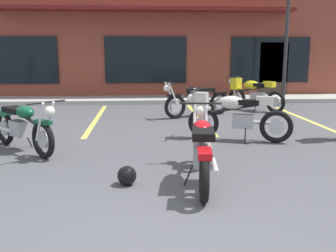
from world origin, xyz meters
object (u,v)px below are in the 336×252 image
(motorcycle_blue_standard, at_px, (233,114))
(motorcycle_green_cafe_racer, at_px, (197,100))
(parking_lot_lamp_post, at_px, (289,12))
(motorcycle_foreground_classic, at_px, (202,149))
(helmet_on_pavement, at_px, (127,176))
(motorcycle_red_sportbike, at_px, (22,126))
(motorcycle_black_cruiser, at_px, (253,93))

(motorcycle_blue_standard, bearing_deg, motorcycle_green_cafe_racer, 96.06)
(motorcycle_blue_standard, height_order, parking_lot_lamp_post, parking_lot_lamp_post)
(motorcycle_foreground_classic, bearing_deg, motorcycle_green_cafe_racer, 82.41)
(motorcycle_blue_standard, bearing_deg, helmet_on_pavement, -128.92)
(motorcycle_red_sportbike, distance_m, motorcycle_blue_standard, 3.98)
(motorcycle_red_sportbike, height_order, parking_lot_lamp_post, parking_lot_lamp_post)
(motorcycle_green_cafe_racer, xyz_separation_m, parking_lot_lamp_post, (3.28, 2.20, 2.54))
(motorcycle_green_cafe_racer, distance_m, parking_lot_lamp_post, 4.69)
(motorcycle_blue_standard, height_order, motorcycle_green_cafe_racer, same)
(motorcycle_green_cafe_racer, height_order, helmet_on_pavement, motorcycle_green_cafe_racer)
(motorcycle_red_sportbike, distance_m, parking_lot_lamp_post, 9.29)
(helmet_on_pavement, bearing_deg, motorcycle_foreground_classic, 4.03)
(motorcycle_black_cruiser, xyz_separation_m, motorcycle_green_cafe_racer, (-1.86, -1.11, -0.07))
(motorcycle_foreground_classic, distance_m, motorcycle_red_sportbike, 3.44)
(motorcycle_red_sportbike, height_order, helmet_on_pavement, motorcycle_red_sportbike)
(motorcycle_foreground_classic, xyz_separation_m, motorcycle_green_cafe_racer, (0.71, 5.31, 0.00))
(helmet_on_pavement, bearing_deg, motorcycle_red_sportbike, 134.92)
(motorcycle_foreground_classic, height_order, motorcycle_black_cruiser, same)
(helmet_on_pavement, height_order, parking_lot_lamp_post, parking_lot_lamp_post)
(helmet_on_pavement, bearing_deg, motorcycle_blue_standard, 51.08)
(motorcycle_blue_standard, bearing_deg, motorcycle_foreground_classic, -112.54)
(motorcycle_black_cruiser, height_order, helmet_on_pavement, motorcycle_black_cruiser)
(helmet_on_pavement, bearing_deg, motorcycle_black_cruiser, 61.12)
(motorcycle_red_sportbike, bearing_deg, motorcycle_foreground_classic, -32.16)
(motorcycle_black_cruiser, bearing_deg, motorcycle_red_sportbike, -140.06)
(motorcycle_foreground_classic, relative_size, motorcycle_black_cruiser, 1.16)
(motorcycle_blue_standard, xyz_separation_m, parking_lot_lamp_post, (2.97, 5.07, 2.48))
(motorcycle_red_sportbike, xyz_separation_m, motorcycle_black_cruiser, (5.48, 4.59, 0.07))
(motorcycle_red_sportbike, relative_size, motorcycle_blue_standard, 0.84)
(motorcycle_foreground_classic, xyz_separation_m, motorcycle_red_sportbike, (-2.92, 1.83, 0.00))
(motorcycle_foreground_classic, relative_size, helmet_on_pavement, 8.10)
(motorcycle_black_cruiser, height_order, motorcycle_blue_standard, same)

